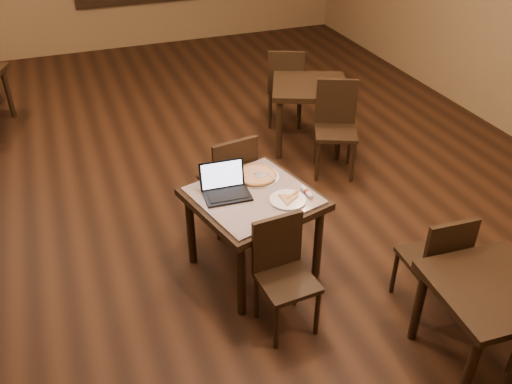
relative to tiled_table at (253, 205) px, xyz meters
name	(u,v)px	position (x,y,z in m)	size (l,w,h in m)	color
ground	(199,192)	(-0.12, 1.32, -0.66)	(10.00, 10.00, 0.00)	black
tiled_table	(253,205)	(0.00, 0.00, 0.00)	(1.12, 1.12, 0.76)	black
chair_main_near	(283,268)	(-0.01, -0.62, -0.15)	(0.42, 0.42, 0.90)	black
chair_main_far	(231,178)	(0.01, 0.61, -0.11)	(0.48, 0.48, 0.98)	black
laptop	(225,186)	(-0.20, 0.11, 0.17)	(0.37, 0.30, 0.25)	black
plate	(288,200)	(0.22, -0.18, 0.11)	(0.29, 0.29, 0.02)	white
pizza_slice	(288,199)	(0.22, -0.18, 0.13)	(0.19, 0.19, 0.02)	beige
pizza_pan	(257,176)	(0.12, 0.24, 0.11)	(0.38, 0.38, 0.01)	silver
pizza_whole	(257,175)	(0.12, 0.24, 0.12)	(0.33, 0.33, 0.02)	beige
spatula	(260,175)	(0.14, 0.22, 0.13)	(0.09, 0.21, 0.01)	silver
napkin_roll	(307,192)	(0.40, -0.14, 0.12)	(0.04, 0.17, 0.04)	white
other_table_a	(309,95)	(1.39, 1.87, -0.01)	(1.10, 1.10, 0.78)	black
other_table_a_chair_near	(336,122)	(1.42, 1.27, -0.09)	(0.58, 0.58, 1.01)	black
other_table_a_chair_far	(285,83)	(1.35, 2.47, -0.09)	(0.58, 0.58, 1.01)	black
other_table_c	(489,299)	(1.11, -1.47, -0.08)	(0.80, 0.80, 0.70)	black
other_table_c_chair_far	(437,259)	(1.11, -0.94, -0.15)	(0.42, 0.42, 0.91)	black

